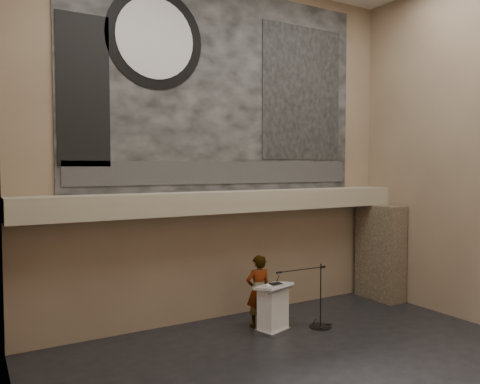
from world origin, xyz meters
TOP-DOWN VIEW (x-y plane):
  - floor at (0.00, 0.00)m, footprint 10.00×10.00m
  - wall_back at (0.00, 4.00)m, footprint 10.00×0.02m
  - wall_left at (-5.00, 0.00)m, footprint 0.02×8.00m
  - soffit at (0.00, 3.60)m, footprint 10.00×0.80m
  - sprinkler_left at (-1.60, 3.55)m, footprint 0.04×0.04m
  - sprinkler_right at (1.90, 3.55)m, footprint 0.04×0.04m
  - banner at (0.00, 3.97)m, footprint 8.00×0.05m
  - banner_text_strip at (0.00, 3.93)m, footprint 7.76×0.02m
  - banner_clock_rim at (-1.80, 3.93)m, footprint 2.30×0.02m
  - banner_clock_face at (-1.80, 3.91)m, footprint 1.84×0.02m
  - banner_building_print at (2.40, 3.93)m, footprint 2.60×0.02m
  - banner_brick_print at (-3.40, 3.93)m, footprint 1.10×0.02m
  - stone_pier at (4.65, 3.15)m, footprint 0.60×1.40m
  - lectern at (0.42, 2.42)m, footprint 0.93×0.77m
  - binder at (0.47, 2.37)m, footprint 0.27×0.22m
  - papers at (0.35, 2.37)m, footprint 0.26×0.31m
  - speaker_person at (0.33, 2.91)m, footprint 0.67×0.48m
  - mic_stand at (1.53, 2.12)m, footprint 1.50×0.52m

SIDE VIEW (x-z plane):
  - floor at x=0.00m, z-range 0.00..0.00m
  - mic_stand at x=1.53m, z-range -0.53..0.98m
  - lectern at x=0.42m, z-range -0.02..1.12m
  - speaker_person at x=0.33m, z-range 0.00..1.71m
  - papers at x=0.35m, z-range 1.10..1.10m
  - binder at x=0.47m, z-range 1.10..1.14m
  - stone_pier at x=4.65m, z-range 0.00..2.70m
  - sprinkler_left at x=-1.60m, z-range 2.64..2.70m
  - sprinkler_right at x=1.90m, z-range 2.64..2.70m
  - soffit at x=0.00m, z-range 2.70..3.20m
  - banner_text_strip at x=0.00m, z-range 3.38..3.93m
  - wall_back at x=0.00m, z-range 0.00..8.50m
  - wall_left at x=-5.00m, z-range 0.00..8.50m
  - banner_brick_print at x=-3.40m, z-range 3.80..7.00m
  - banner at x=0.00m, z-range 3.20..8.20m
  - banner_building_print at x=2.40m, z-range 4.00..7.60m
  - banner_clock_rim at x=-1.80m, z-range 5.55..7.85m
  - banner_clock_face at x=-1.80m, z-range 5.78..7.62m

